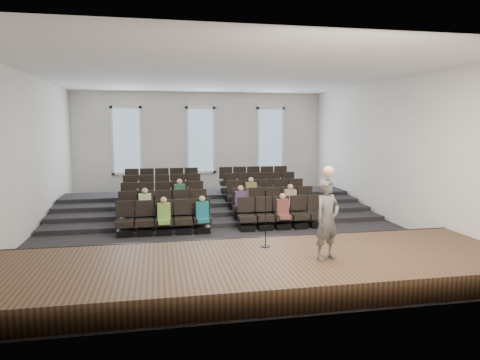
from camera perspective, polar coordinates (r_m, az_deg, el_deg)
name	(u,v)px	position (r m, az deg, el deg)	size (l,w,h in m)	color
ground	(222,227)	(14.46, -2.39, -6.32)	(14.00, 14.00, 0.00)	black
ceiling	(221,75)	(14.16, -2.50, 13.81)	(12.00, 14.00, 0.02)	white
wall_back	(201,144)	(21.05, -5.27, 4.77)	(12.00, 0.04, 5.00)	white
wall_front	(283,178)	(7.24, 5.77, 0.22)	(12.00, 0.04, 5.00)	white
wall_left	(25,155)	(14.48, -26.75, 2.96)	(0.04, 14.00, 5.00)	white
wall_right	(389,151)	(16.11, 19.29, 3.67)	(0.04, 14.00, 5.00)	white
stage	(257,270)	(9.57, 2.24, -11.87)	(11.80, 3.60, 0.50)	#4F3B21
stage_lip	(241,247)	(11.22, 0.16, -8.98)	(11.80, 0.06, 0.52)	black
risers	(211,205)	(17.49, -3.94, -3.30)	(11.80, 4.80, 0.60)	black
seating_rows	(216,200)	(15.82, -3.23, -2.63)	(6.80, 4.70, 1.67)	black
windows	(201,140)	(20.97, -5.26, 5.31)	(8.44, 0.10, 3.24)	white
audience	(221,202)	(14.60, -2.59, -2.93)	(5.45, 2.64, 1.10)	#74A341
speaker	(327,219)	(9.46, 11.56, -5.16)	(0.64, 0.42, 1.75)	#595754
mic_stand	(266,230)	(10.29, 3.42, -6.66)	(0.23, 0.23, 1.39)	black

